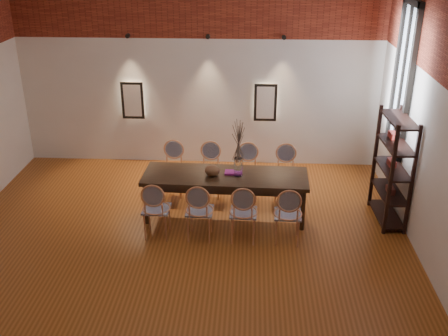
# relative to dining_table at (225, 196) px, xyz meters

# --- Properties ---
(floor) EXTENTS (7.00, 7.00, 0.02)m
(floor) POSITION_rel_dining_table_xyz_m (-0.64, -1.25, -0.39)
(floor) COLOR #9B521E
(floor) RESTS_ON ground
(wall_back) EXTENTS (7.00, 0.10, 4.00)m
(wall_back) POSITION_rel_dining_table_xyz_m (-0.64, 2.30, 1.62)
(wall_back) COLOR silver
(wall_back) RESTS_ON ground
(wall_front) EXTENTS (7.00, 0.10, 4.00)m
(wall_front) POSITION_rel_dining_table_xyz_m (-0.64, -4.80, 1.62)
(wall_front) COLOR silver
(wall_front) RESTS_ON ground
(brick_band_front) EXTENTS (7.00, 0.02, 1.50)m
(brick_band_front) POSITION_rel_dining_table_xyz_m (-0.64, -4.73, 2.88)
(brick_band_front) COLOR maroon
(brick_band_front) RESTS_ON ground
(niche_left) EXTENTS (0.36, 0.06, 0.66)m
(niche_left) POSITION_rel_dining_table_xyz_m (-1.94, 2.20, 0.93)
(niche_left) COLOR #FFEAC6
(niche_left) RESTS_ON wall_back
(niche_right) EXTENTS (0.36, 0.06, 0.66)m
(niche_right) POSITION_rel_dining_table_xyz_m (0.66, 2.20, 0.93)
(niche_right) COLOR #FFEAC6
(niche_right) RESTS_ON wall_back
(spot_fixture_left) EXTENTS (0.08, 0.10, 0.08)m
(spot_fixture_left) POSITION_rel_dining_table_xyz_m (-1.94, 2.17, 2.17)
(spot_fixture_left) COLOR black
(spot_fixture_left) RESTS_ON wall_back
(spot_fixture_mid) EXTENTS (0.08, 0.10, 0.08)m
(spot_fixture_mid) POSITION_rel_dining_table_xyz_m (-0.44, 2.17, 2.17)
(spot_fixture_mid) COLOR black
(spot_fixture_mid) RESTS_ON wall_back
(spot_fixture_right) EXTENTS (0.08, 0.10, 0.08)m
(spot_fixture_right) POSITION_rel_dining_table_xyz_m (0.96, 2.17, 2.17)
(spot_fixture_right) COLOR black
(spot_fixture_right) RESTS_ON wall_back
(window_glass) EXTENTS (0.02, 0.78, 2.38)m
(window_glass) POSITION_rel_dining_table_xyz_m (2.82, 0.75, 1.77)
(window_glass) COLOR silver
(window_glass) RESTS_ON wall_right
(window_frame) EXTENTS (0.08, 0.90, 2.50)m
(window_frame) POSITION_rel_dining_table_xyz_m (2.80, 0.75, 1.77)
(window_frame) COLOR black
(window_frame) RESTS_ON wall_right
(window_mullion) EXTENTS (0.06, 0.06, 2.40)m
(window_mullion) POSITION_rel_dining_table_xyz_m (2.80, 0.75, 1.77)
(window_mullion) COLOR black
(window_mullion) RESTS_ON wall_right
(dining_table) EXTENTS (2.67, 0.93, 0.75)m
(dining_table) POSITION_rel_dining_table_xyz_m (0.00, 0.00, 0.00)
(dining_table) COLOR #362314
(dining_table) RESTS_ON floor
(chair_near_a) EXTENTS (0.45, 0.45, 0.94)m
(chair_near_a) POSITION_rel_dining_table_xyz_m (-1.01, -0.68, 0.09)
(chair_near_a) COLOR tan
(chair_near_a) RESTS_ON floor
(chair_near_b) EXTENTS (0.45, 0.45, 0.94)m
(chair_near_b) POSITION_rel_dining_table_xyz_m (-0.35, -0.70, 0.09)
(chair_near_b) COLOR tan
(chair_near_b) RESTS_ON floor
(chair_near_c) EXTENTS (0.45, 0.45, 0.94)m
(chair_near_c) POSITION_rel_dining_table_xyz_m (0.31, -0.72, 0.09)
(chair_near_c) COLOR tan
(chair_near_c) RESTS_ON floor
(chair_near_d) EXTENTS (0.45, 0.45, 0.94)m
(chair_near_d) POSITION_rel_dining_table_xyz_m (0.97, -0.73, 0.09)
(chair_near_d) COLOR tan
(chair_near_d) RESTS_ON floor
(chair_far_a) EXTENTS (0.45, 0.45, 0.94)m
(chair_far_a) POSITION_rel_dining_table_xyz_m (-0.97, 0.73, 0.09)
(chair_far_a) COLOR tan
(chair_far_a) RESTS_ON floor
(chair_far_b) EXTENTS (0.45, 0.45, 0.94)m
(chair_far_b) POSITION_rel_dining_table_xyz_m (-0.31, 0.72, 0.09)
(chair_far_b) COLOR tan
(chair_far_b) RESTS_ON floor
(chair_far_c) EXTENTS (0.45, 0.45, 0.94)m
(chair_far_c) POSITION_rel_dining_table_xyz_m (0.35, 0.70, 0.09)
(chair_far_c) COLOR tan
(chair_far_c) RESTS_ON floor
(chair_far_d) EXTENTS (0.45, 0.45, 0.94)m
(chair_far_d) POSITION_rel_dining_table_xyz_m (1.01, 0.68, 0.09)
(chair_far_d) COLOR tan
(chair_far_d) RESTS_ON floor
(vase) EXTENTS (0.14, 0.14, 0.30)m
(vase) POSITION_rel_dining_table_xyz_m (0.21, -0.01, 0.53)
(vase) COLOR silver
(vase) RESTS_ON dining_table
(dried_branches) EXTENTS (0.50, 0.50, 0.70)m
(dried_branches) POSITION_rel_dining_table_xyz_m (0.21, -0.01, 0.98)
(dried_branches) COLOR #4A3B30
(dried_branches) RESTS_ON vase
(bowl) EXTENTS (0.24, 0.24, 0.18)m
(bowl) POSITION_rel_dining_table_xyz_m (-0.21, -0.04, 0.46)
(bowl) COLOR brown
(bowl) RESTS_ON dining_table
(book) EXTENTS (0.27, 0.19, 0.03)m
(book) POSITION_rel_dining_table_xyz_m (0.12, 0.06, 0.39)
(book) COLOR #8B1A7A
(book) RESTS_ON dining_table
(shelving_rack) EXTENTS (0.42, 1.01, 1.80)m
(shelving_rack) POSITION_rel_dining_table_xyz_m (2.64, 0.05, 0.53)
(shelving_rack) COLOR black
(shelving_rack) RESTS_ON floor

